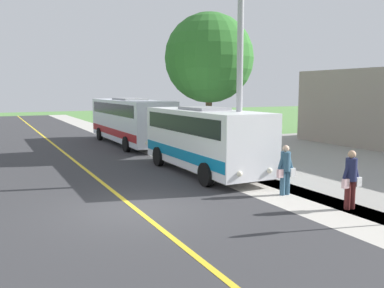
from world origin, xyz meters
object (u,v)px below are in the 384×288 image
object	(u,v)px
shuttle_bus_front	(204,137)
street_light_pole	(238,56)
transit_bus_rear	(130,119)
pedestrian_waiting	(285,168)
tree_curbside	(209,58)
pedestrian_with_bags	(351,178)

from	to	relation	value
shuttle_bus_front	street_light_pole	xyz separation A→B (m)	(-0.43, 1.93, 3.28)
transit_bus_rear	pedestrian_waiting	world-z (taller)	transit_bus_rear
shuttle_bus_front	tree_curbside	world-z (taller)	tree_curbside
transit_bus_rear	pedestrian_waiting	bearing A→B (deg)	92.19
pedestrian_with_bags	street_light_pole	xyz separation A→B (m)	(0.89, -4.93, 3.88)
pedestrian_waiting	transit_bus_rear	bearing A→B (deg)	-87.81
transit_bus_rear	street_light_pole	size ratio (longest dim) A/B	1.15
pedestrian_with_bags	pedestrian_waiting	size ratio (longest dim) A/B	1.04
shuttle_bus_front	tree_curbside	xyz separation A→B (m)	(-2.94, -4.89, 3.74)
transit_bus_rear	pedestrian_with_bags	xyz separation A→B (m)	(-1.22, 17.28, -0.70)
shuttle_bus_front	pedestrian_with_bags	distance (m)	7.01
pedestrian_with_bags	pedestrian_waiting	xyz separation A→B (m)	(0.65, -2.22, -0.05)
shuttle_bus_front	transit_bus_rear	bearing A→B (deg)	-90.52
shuttle_bus_front	pedestrian_waiting	size ratio (longest dim) A/B	4.50
pedestrian_with_bags	pedestrian_waiting	bearing A→B (deg)	-73.74
transit_bus_rear	shuttle_bus_front	bearing A→B (deg)	89.48
transit_bus_rear	pedestrian_with_bags	world-z (taller)	transit_bus_rear
shuttle_bus_front	pedestrian_with_bags	world-z (taller)	shuttle_bus_front
tree_curbside	pedestrian_waiting	bearing A→B (deg)	76.60
transit_bus_rear	street_light_pole	distance (m)	12.75
pedestrian_waiting	street_light_pole	bearing A→B (deg)	-84.93
pedestrian_with_bags	tree_curbside	distance (m)	12.64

